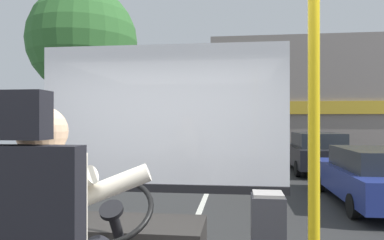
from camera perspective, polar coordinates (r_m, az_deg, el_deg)
The scene contains 8 objects.
ground at distance 10.89m, azimuth 3.10°, elevation -9.97°, with size 18.00×44.00×0.06m.
bus_driver at distance 1.70m, azimuth -21.88°, elevation -15.47°, with size 0.79×0.57×0.81m.
handrail_pole at distance 1.45m, azimuth 18.81°, elevation -6.57°, with size 0.04×0.04×2.04m.
windshield_panel at distance 3.61m, azimuth -4.81°, elevation -2.30°, with size 2.50×0.08×1.48m.
street_tree at distance 12.13m, azimuth -16.96°, elevation 11.81°, with size 3.41×3.41×6.07m.
shop_building at distance 20.90m, azimuth 21.52°, elevation 2.93°, with size 12.90×6.06×5.90m.
parked_car_blue at distance 8.89m, azimuth 26.87°, elevation -7.86°, with size 1.77×4.20×1.24m.
parked_car_black at distance 13.64m, azimuth 19.16°, elevation -4.79°, with size 1.86×4.10×1.41m.
Camera 1 is at (0.74, -1.91, 1.84)m, focal length 33.56 mm.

